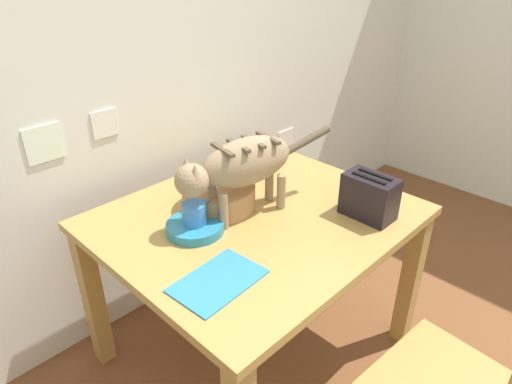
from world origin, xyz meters
TOP-DOWN VIEW (x-y plane):
  - wall_rear at (-0.00, 2.00)m, footprint 5.31×0.11m
  - dining_table at (0.14, 1.33)m, footprint 1.15×1.00m
  - cat at (0.09, 1.37)m, footprint 0.69×0.22m
  - saucer_bowl at (-0.11, 1.40)m, footprint 0.21×0.21m
  - coffee_mug at (-0.10, 1.40)m, footprint 0.13×0.09m
  - magazine at (-0.24, 1.13)m, footprint 0.30×0.21m
  - book_stack at (0.51, 1.67)m, footprint 0.20×0.14m
  - wicker_basket at (0.07, 1.47)m, footprint 0.29×0.29m
  - toaster at (0.44, 1.01)m, footprint 0.12×0.20m

SIDE VIEW (x-z plane):
  - dining_table at x=0.14m, z-range 0.28..1.00m
  - magazine at x=-0.24m, z-range 0.72..0.73m
  - saucer_bowl at x=-0.11m, z-range 0.72..0.76m
  - book_stack at x=0.51m, z-range 0.72..0.78m
  - wicker_basket at x=0.07m, z-range 0.73..0.82m
  - coffee_mug at x=-0.10m, z-range 0.76..0.84m
  - toaster at x=0.44m, z-range 0.72..0.90m
  - cat at x=0.09m, z-range 0.78..1.10m
  - wall_rear at x=0.00m, z-range 0.00..2.50m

